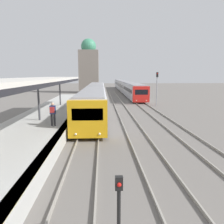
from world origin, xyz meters
The scene contains 7 objects.
platform_canopy centered at (-4.01, 16.11, 4.12)m, with size 4.00×22.41×3.35m.
person_on_platform centered at (-2.52, 14.06, 1.89)m, with size 0.40×0.40×1.66m.
train_near centered at (0.00, 29.87, 1.63)m, with size 2.69×33.85×2.94m.
train_far centered at (7.08, 56.11, 1.61)m, with size 2.62×47.93×2.88m.
signal_post_near centered at (1.39, 3.82, 1.20)m, with size 0.20×0.21×1.95m.
signal_mast_far centered at (9.00, 30.34, 3.08)m, with size 0.28×0.29×4.88m.
distant_domed_building centered at (-2.28, 55.26, 6.36)m, with size 4.87×4.87×13.43m.
Camera 1 is at (0.97, -1.33, 4.48)m, focal length 35.00 mm.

